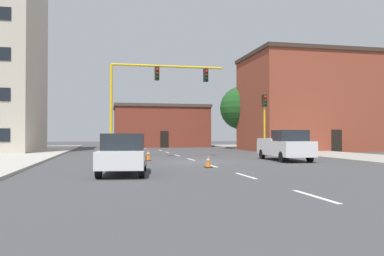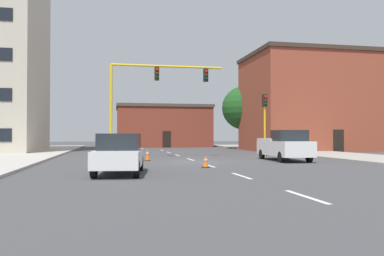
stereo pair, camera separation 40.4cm
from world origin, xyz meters
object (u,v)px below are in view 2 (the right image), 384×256
object	(u,v)px
traffic_cone_roadside_b	(147,155)
sedan_white_near_left	(120,153)
traffic_light_pole_right	(265,111)
tree_right_far	(244,108)
traffic_cone_roadside_a	(206,162)
pickup_truck_white	(284,146)
traffic_signal_gantry	(128,127)

from	to	relation	value
traffic_cone_roadside_b	sedan_white_near_left	bearing A→B (deg)	-102.62
traffic_light_pole_right	tree_right_far	xyz separation A→B (m)	(3.94, 16.54, 1.41)
traffic_cone_roadside_a	traffic_cone_roadside_b	size ratio (longest dim) A/B	0.83
pickup_truck_white	traffic_signal_gantry	bearing A→B (deg)	155.16
traffic_signal_gantry	sedan_white_near_left	world-z (taller)	traffic_signal_gantry
traffic_light_pole_right	traffic_cone_roadside_b	world-z (taller)	traffic_light_pole_right
sedan_white_near_left	pickup_truck_white	bearing A→B (deg)	32.44
traffic_light_pole_right	traffic_cone_roadside_a	xyz separation A→B (m)	(-6.69, -8.67, -3.22)
tree_right_far	pickup_truck_white	distance (m)	21.68
sedan_white_near_left	traffic_cone_roadside_a	xyz separation A→B (m)	(4.39, 2.46, -0.57)
traffic_cone_roadside_b	traffic_light_pole_right	bearing A→B (deg)	16.16
tree_right_far	sedan_white_near_left	bearing A→B (deg)	-118.50
tree_right_far	traffic_light_pole_right	bearing A→B (deg)	-103.40
pickup_truck_white	traffic_cone_roadside_b	size ratio (longest dim) A/B	7.12
tree_right_far	pickup_truck_white	world-z (taller)	tree_right_far
traffic_cone_roadside_a	traffic_light_pole_right	bearing A→B (deg)	52.32
traffic_signal_gantry	sedan_white_near_left	size ratio (longest dim) A/B	1.94
sedan_white_near_left	traffic_cone_roadside_a	distance (m)	5.06
sedan_white_near_left	traffic_cone_roadside_a	bearing A→B (deg)	29.23
traffic_signal_gantry	traffic_cone_roadside_a	world-z (taller)	traffic_signal_gantry
traffic_signal_gantry	traffic_cone_roadside_a	distance (m)	9.89
pickup_truck_white	traffic_cone_roadside_a	xyz separation A→B (m)	(-6.31, -4.34, -0.66)
traffic_signal_gantry	tree_right_far	world-z (taller)	tree_right_far
tree_right_far	sedan_white_near_left	size ratio (longest dim) A/B	1.61
traffic_cone_roadside_a	traffic_cone_roadside_b	distance (m)	6.50
pickup_truck_white	traffic_cone_roadside_b	distance (m)	8.98
traffic_signal_gantry	traffic_light_pole_right	bearing A→B (deg)	-1.69
traffic_signal_gantry	traffic_light_pole_right	xyz separation A→B (m)	(10.38, -0.31, 1.28)
tree_right_far	traffic_cone_roadside_a	world-z (taller)	tree_right_far
traffic_cone_roadside_a	pickup_truck_white	bearing A→B (deg)	34.54
sedan_white_near_left	traffic_cone_roadside_b	distance (m)	8.68
tree_right_far	pickup_truck_white	xyz separation A→B (m)	(-4.32, -20.87, -3.96)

